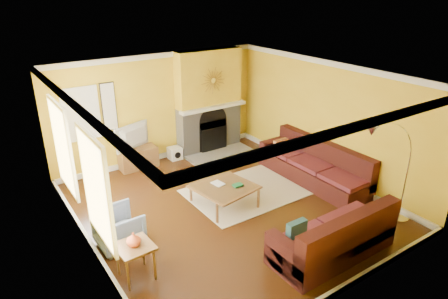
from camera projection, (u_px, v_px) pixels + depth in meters
floor at (227, 207)px, 8.19m from camera, size 5.50×6.00×0.02m
ceiling at (227, 76)px, 7.14m from camera, size 5.50×6.00×0.02m
wall_back at (158, 108)px, 9.96m from camera, size 5.50×0.02×2.70m
wall_front at (353, 216)px, 5.37m from camera, size 5.50×0.02×2.70m
wall_left at (82, 183)px, 6.24m from camera, size 0.02×6.00×2.70m
wall_right at (326, 120)px, 9.09m from camera, size 0.02×6.00×2.70m
baseboard at (227, 204)px, 8.17m from camera, size 5.50×6.00×0.12m
crown_molding at (227, 79)px, 7.16m from camera, size 5.50×6.00×0.12m
window_left_near at (62, 148)px, 7.19m from camera, size 0.06×1.22×1.72m
window_left_far at (95, 189)px, 5.74m from camera, size 0.06×1.22×1.72m
window_back at (81, 114)px, 8.86m from camera, size 0.82×0.06×1.22m
wall_art at (109, 107)px, 9.19m from camera, size 0.34×0.04×1.14m
fireplace at (209, 101)px, 10.50m from camera, size 1.80×0.40×2.70m
mantel at (214, 107)px, 10.35m from camera, size 1.92×0.22×0.08m
hearth at (220, 154)px, 10.59m from camera, size 1.80×0.70×0.06m
sunburst at (213, 81)px, 10.09m from camera, size 0.70×0.04×0.70m
rug at (245, 192)px, 8.73m from camera, size 2.40×1.80×0.02m
sectional_sofa at (293, 186)px, 8.05m from camera, size 3.26×3.96×0.90m
coffee_table at (224, 195)px, 8.18m from camera, size 1.28×1.28×0.44m
media_console at (138, 158)px, 9.81m from camera, size 0.93×0.42×0.51m
tv at (136, 137)px, 9.59m from camera, size 1.05×0.51×0.62m
subwoofer at (175, 153)px, 10.34m from camera, size 0.31×0.31×0.31m
armchair at (119, 228)px, 6.88m from camera, size 0.77×0.75×0.68m
side_table at (136, 261)px, 6.13m from camera, size 0.56×0.56×0.59m
vase at (134, 239)px, 5.97m from camera, size 0.26×0.26×0.23m
book at (214, 185)px, 8.09m from camera, size 0.23×0.29×0.03m
arc_lamp at (389, 177)px, 7.03m from camera, size 1.38×0.36×2.17m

